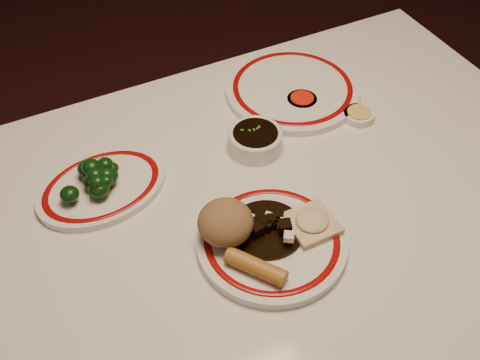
% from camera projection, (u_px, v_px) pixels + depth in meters
% --- Properties ---
extents(dining_table, '(1.20, 0.90, 0.75)m').
position_uv_depth(dining_table, '(282.00, 235.00, 1.16)').
color(dining_table, white).
rests_on(dining_table, ground).
extents(main_plate, '(0.29, 0.29, 0.02)m').
position_uv_depth(main_plate, '(272.00, 242.00, 1.02)').
color(main_plate, white).
rests_on(main_plate, dining_table).
extents(rice_mound, '(0.09, 0.09, 0.07)m').
position_uv_depth(rice_mound, '(226.00, 222.00, 0.99)').
color(rice_mound, olive).
rests_on(rice_mound, main_plate).
extents(spring_roll, '(0.08, 0.10, 0.03)m').
position_uv_depth(spring_roll, '(256.00, 267.00, 0.96)').
color(spring_roll, '#B57D2C').
rests_on(spring_roll, main_plate).
extents(fried_wonton, '(0.08, 0.08, 0.02)m').
position_uv_depth(fried_wonton, '(312.00, 222.00, 1.02)').
color(fried_wonton, beige).
rests_on(fried_wonton, main_plate).
extents(stirfry_heap, '(0.13, 0.13, 0.03)m').
position_uv_depth(stirfry_heap, '(265.00, 226.00, 1.02)').
color(stirfry_heap, black).
rests_on(stirfry_heap, main_plate).
extents(broccoli_plate, '(0.27, 0.24, 0.02)m').
position_uv_depth(broccoli_plate, '(102.00, 187.00, 1.11)').
color(broccoli_plate, white).
rests_on(broccoli_plate, dining_table).
extents(broccoli_pile, '(0.12, 0.10, 0.05)m').
position_uv_depth(broccoli_pile, '(98.00, 177.00, 1.08)').
color(broccoli_pile, '#23471C').
rests_on(broccoli_pile, broccoli_plate).
extents(soy_bowl, '(0.11, 0.11, 0.04)m').
position_uv_depth(soy_bowl, '(255.00, 141.00, 1.18)').
color(soy_bowl, white).
rests_on(soy_bowl, dining_table).
extents(sweet_sour_dish, '(0.06, 0.06, 0.02)m').
position_uv_depth(sweet_sour_dish, '(302.00, 101.00, 1.28)').
color(sweet_sour_dish, white).
rests_on(sweet_sour_dish, dining_table).
extents(mustard_dish, '(0.06, 0.06, 0.02)m').
position_uv_depth(mustard_dish, '(359.00, 115.00, 1.25)').
color(mustard_dish, white).
rests_on(mustard_dish, dining_table).
extents(far_plate, '(0.39, 0.39, 0.02)m').
position_uv_depth(far_plate, '(292.00, 89.00, 1.31)').
color(far_plate, white).
rests_on(far_plate, dining_table).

